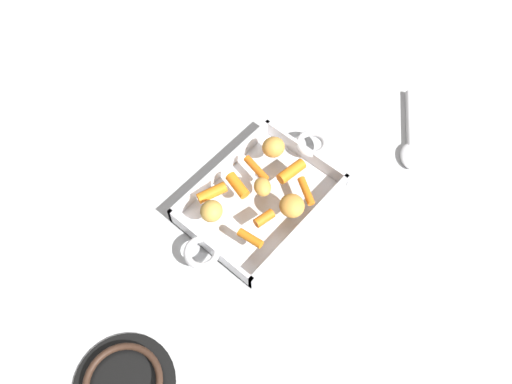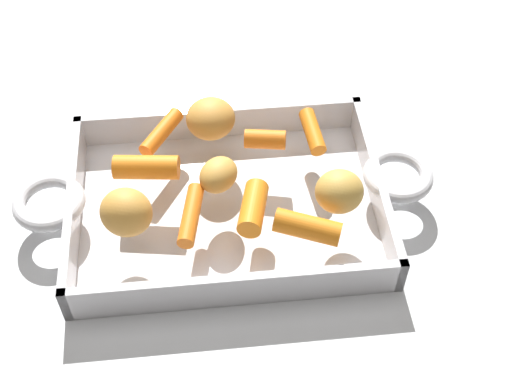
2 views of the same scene
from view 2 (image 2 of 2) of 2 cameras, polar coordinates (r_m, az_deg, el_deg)
The scene contains 13 objects.
ground_plane at distance 0.71m, azimuth -2.35°, elevation -1.56°, with size 2.05×2.05×0.00m, color silver.
roasting_dish at distance 0.70m, azimuth -2.38°, elevation -0.84°, with size 0.41×0.23×0.04m.
baby_carrot_short at distance 0.71m, azimuth 0.75°, elevation 4.33°, with size 0.02×0.02×0.04m, color orange.
baby_carrot_center_right at distance 0.64m, azimuth -0.24°, elevation -1.31°, with size 0.02×0.02×0.06m, color orange.
baby_carrot_northwest at distance 0.65m, azimuth -5.34°, elevation -1.90°, with size 0.02×0.02×0.07m, color orange.
baby_carrot_long at distance 0.63m, azimuth 4.23°, elevation -2.89°, with size 0.02×0.02×0.06m, color orange.
baby_carrot_southeast at distance 0.68m, azimuth -8.95°, elevation 2.01°, with size 0.02×0.02×0.06m, color orange.
baby_carrot_southwest at distance 0.72m, azimuth 4.64°, elevation 4.95°, with size 0.02×0.02×0.05m, color orange.
baby_carrot_center_left at distance 0.72m, azimuth -7.73°, elevation 4.87°, with size 0.02×0.02×0.06m, color orange.
potato_near_roast at distance 0.65m, azimuth 6.83°, elevation 0.05°, with size 0.04×0.05×0.04m, color gold.
potato_golden_small at distance 0.72m, azimuth -3.74°, elevation 6.02°, with size 0.05×0.05×0.04m, color gold.
potato_golden_large at distance 0.67m, azimuth -3.09°, elevation 1.34°, with size 0.04×0.03×0.03m, color gold.
potato_corner at distance 0.64m, azimuth -10.57°, elevation -1.65°, with size 0.05×0.04×0.04m, color gold.
Camera 2 is at (-0.02, -0.45, 0.55)m, focal length 48.90 mm.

